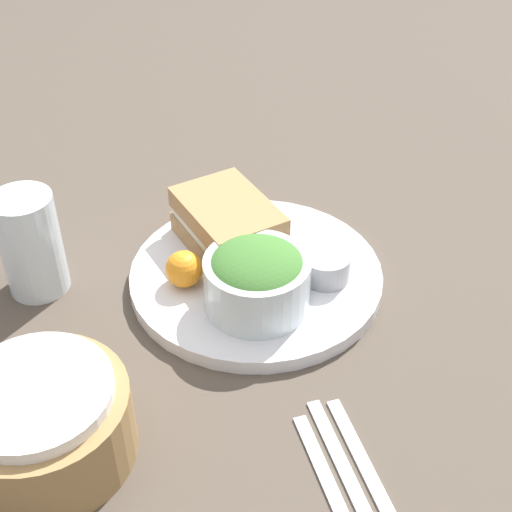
% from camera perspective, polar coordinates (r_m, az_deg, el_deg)
% --- Properties ---
extents(ground_plane, '(4.00, 4.00, 0.00)m').
position_cam_1_polar(ground_plane, '(0.80, -0.00, -2.06)').
color(ground_plane, '#4C4238').
extents(plate, '(0.28, 0.28, 0.02)m').
position_cam_1_polar(plate, '(0.79, -0.00, -1.61)').
color(plate, silver).
rests_on(plate, ground_plane).
extents(sandwich, '(0.13, 0.09, 0.06)m').
position_cam_1_polar(sandwich, '(0.80, -2.27, 2.52)').
color(sandwich, '#A37A4C').
rests_on(sandwich, plate).
extents(salad_bowl, '(0.11, 0.11, 0.07)m').
position_cam_1_polar(salad_bowl, '(0.72, 0.07, -1.71)').
color(salad_bowl, silver).
rests_on(salad_bowl, plate).
extents(dressing_cup, '(0.05, 0.05, 0.03)m').
position_cam_1_polar(dressing_cup, '(0.77, 5.59, -0.82)').
color(dressing_cup, '#99999E').
rests_on(dressing_cup, plate).
extents(orange_wedge, '(0.04, 0.04, 0.04)m').
position_cam_1_polar(orange_wedge, '(0.76, -5.77, -1.04)').
color(orange_wedge, orange).
rests_on(orange_wedge, plate).
extents(drink_glass, '(0.07, 0.07, 0.12)m').
position_cam_1_polar(drink_glass, '(0.79, -17.58, 0.93)').
color(drink_glass, silver).
rests_on(drink_glass, ground_plane).
extents(bread_basket, '(0.15, 0.15, 0.08)m').
position_cam_1_polar(bread_basket, '(0.64, -16.71, -12.61)').
color(bread_basket, '#997547').
rests_on(bread_basket, ground_plane).
extents(fork, '(0.17, 0.04, 0.01)m').
position_cam_1_polar(fork, '(0.63, 9.24, -17.17)').
color(fork, silver).
rests_on(fork, ground_plane).
extents(knife, '(0.18, 0.05, 0.01)m').
position_cam_1_polar(knife, '(0.62, 7.67, -17.63)').
color(knife, silver).
rests_on(knife, ground_plane).
extents(spoon, '(0.16, 0.04, 0.01)m').
position_cam_1_polar(spoon, '(0.62, 6.06, -18.09)').
color(spoon, silver).
rests_on(spoon, ground_plane).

